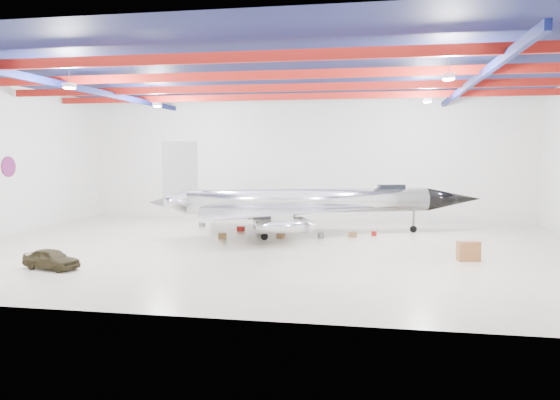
# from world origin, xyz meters

# --- Properties ---
(floor) EXTENTS (40.00, 40.00, 0.00)m
(floor) POSITION_xyz_m (0.00, 0.00, 0.00)
(floor) COLOR #BBAF95
(floor) RESTS_ON ground
(wall_back) EXTENTS (40.00, 0.00, 40.00)m
(wall_back) POSITION_xyz_m (0.00, 15.00, 5.50)
(wall_back) COLOR silver
(wall_back) RESTS_ON floor
(ceiling) EXTENTS (40.00, 40.00, 0.00)m
(ceiling) POSITION_xyz_m (0.00, 0.00, 11.00)
(ceiling) COLOR #0A0F38
(ceiling) RESTS_ON wall_back
(ceiling_structure) EXTENTS (39.50, 29.50, 1.08)m
(ceiling_structure) POSITION_xyz_m (0.00, 0.00, 10.32)
(ceiling_structure) COLOR maroon
(ceiling_structure) RESTS_ON ceiling
(wall_roundel) EXTENTS (0.10, 1.50, 1.50)m
(wall_roundel) POSITION_xyz_m (-19.94, 2.00, 5.00)
(wall_roundel) COLOR #B21414
(wall_roundel) RESTS_ON wall_left
(jet_aircraft) EXTENTS (24.31, 17.91, 6.82)m
(jet_aircraft) POSITION_xyz_m (1.70, 5.96, 2.24)
(jet_aircraft) COLOR silver
(jet_aircraft) RESTS_ON floor
(jeep) EXTENTS (3.36, 1.97, 1.07)m
(jeep) POSITION_xyz_m (-9.92, -8.37, 0.54)
(jeep) COLOR #352E1A
(jeep) RESTS_ON floor
(desk) EXTENTS (1.31, 0.87, 1.10)m
(desk) POSITION_xyz_m (11.75, -2.29, 0.55)
(desk) COLOR brown
(desk) RESTS_ON floor
(crate_ply) EXTENTS (0.70, 0.64, 0.40)m
(crate_ply) POSITION_xyz_m (-3.98, 2.74, 0.20)
(crate_ply) COLOR olive
(crate_ply) RESTS_ON floor
(toolbox_red) EXTENTS (0.60, 0.53, 0.35)m
(toolbox_red) POSITION_xyz_m (-3.69, 6.79, 0.18)
(toolbox_red) COLOR maroon
(toolbox_red) RESTS_ON floor
(engine_drum) EXTENTS (0.49, 0.49, 0.41)m
(engine_drum) POSITION_xyz_m (2.78, 4.40, 0.20)
(engine_drum) COLOR #59595B
(engine_drum) RESTS_ON floor
(parts_bin) EXTENTS (0.61, 0.52, 0.39)m
(parts_bin) POSITION_xyz_m (4.97, 5.26, 0.19)
(parts_bin) COLOR olive
(parts_bin) RESTS_ON floor
(crate_small) EXTENTS (0.46, 0.39, 0.30)m
(crate_small) POSITION_xyz_m (-7.44, 8.65, 0.15)
(crate_small) COLOR #59595B
(crate_small) RESTS_ON floor
(tool_chest) EXTENTS (0.50, 0.50, 0.34)m
(tool_chest) POSITION_xyz_m (6.47, 6.10, 0.17)
(tool_chest) COLOR maroon
(tool_chest) RESTS_ON floor
(oil_barrel) EXTENTS (0.62, 0.56, 0.36)m
(oil_barrel) POSITION_xyz_m (-0.01, 3.80, 0.18)
(oil_barrel) COLOR olive
(oil_barrel) RESTS_ON floor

